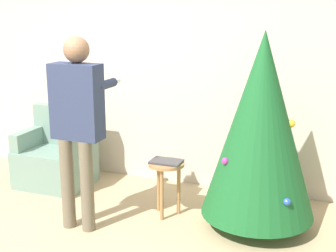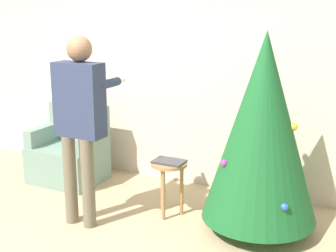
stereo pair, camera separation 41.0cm
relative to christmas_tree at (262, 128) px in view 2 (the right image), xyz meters
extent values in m
cube|color=beige|center=(-1.38, 0.84, 0.38)|extent=(8.00, 0.06, 2.70)
cylinder|color=brown|center=(0.00, 0.00, -0.90)|extent=(0.10, 0.10, 0.13)
cone|color=#195B28|center=(0.00, 0.00, 0.00)|extent=(1.02, 1.02, 1.67)
sphere|color=#2856B2|center=(0.30, -0.32, -0.55)|extent=(0.06, 0.06, 0.06)
sphere|color=#B23399|center=(-0.25, -0.25, -0.28)|extent=(0.06, 0.06, 0.06)
sphere|color=#2856B2|center=(-0.10, 0.09, 0.43)|extent=(0.07, 0.07, 0.07)
sphere|color=gold|center=(0.25, 0.04, 0.03)|extent=(0.07, 0.07, 0.07)
sphere|color=white|center=(-0.12, 0.19, 0.16)|extent=(0.09, 0.09, 0.09)
cube|color=gray|center=(-2.33, 0.22, -0.75)|extent=(0.78, 0.63, 0.42)
cube|color=gray|center=(-2.33, 0.47, -0.32)|extent=(0.78, 0.14, 0.46)
cube|color=gray|center=(-2.66, 0.22, -0.44)|extent=(0.12, 0.57, 0.20)
cube|color=gray|center=(-2.00, 0.22, -0.44)|extent=(0.12, 0.57, 0.20)
cylinder|color=#6B604C|center=(-1.62, -0.62, -0.54)|extent=(0.12, 0.12, 0.84)
cylinder|color=#6B604C|center=(-1.42, -0.62, -0.54)|extent=(0.12, 0.12, 0.84)
cube|color=#2D3856|center=(-1.52, -0.56, 0.21)|extent=(0.45, 0.20, 0.67)
sphere|color=#936B4C|center=(-1.52, -0.53, 0.66)|extent=(0.23, 0.23, 0.23)
cylinder|color=#2D3856|center=(-1.71, -0.37, 0.35)|extent=(0.08, 0.30, 0.08)
cylinder|color=#2D3856|center=(-1.33, -0.37, 0.35)|extent=(0.08, 0.30, 0.08)
cube|color=white|center=(-1.33, -0.18, 0.35)|extent=(0.04, 0.14, 0.04)
cylinder|color=#A37547|center=(-0.87, -0.08, -0.44)|extent=(0.35, 0.35, 0.03)
cylinder|color=#A37547|center=(-0.87, -0.20, -0.71)|extent=(0.04, 0.04, 0.51)
cylinder|color=#A37547|center=(-0.76, -0.01, -0.71)|extent=(0.04, 0.04, 0.51)
cylinder|color=#A37547|center=(-0.97, -0.01, -0.71)|extent=(0.04, 0.04, 0.51)
cube|color=#38383D|center=(-0.87, -0.08, -0.42)|extent=(0.30, 0.20, 0.02)
camera|label=1|loc=(0.65, -4.03, 1.02)|focal=50.00mm
camera|label=2|loc=(1.02, -3.86, 1.02)|focal=50.00mm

